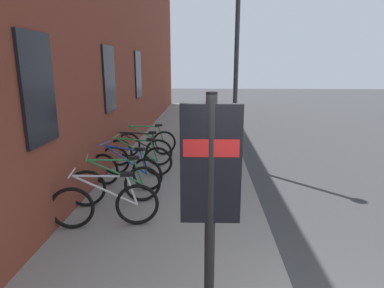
# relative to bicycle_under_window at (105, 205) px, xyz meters

# --- Properties ---
(ground) EXTENTS (60.00, 60.00, 0.00)m
(ground) POSITION_rel_bicycle_under_window_xyz_m (3.72, -3.71, -0.51)
(ground) COLOR #38383A
(sidewalk_pavement) EXTENTS (24.00, 3.50, 0.12)m
(sidewalk_pavement) POSITION_rel_bicycle_under_window_xyz_m (5.72, -0.96, -0.45)
(sidewalk_pavement) COLOR gray
(sidewalk_pavement) RESTS_ON ground
(station_facade) EXTENTS (22.00, 0.65, 8.22)m
(station_facade) POSITION_rel_bicycle_under_window_xyz_m (6.71, 1.09, 3.60)
(station_facade) COLOR brown
(station_facade) RESTS_ON ground
(bicycle_under_window) EXTENTS (0.51, 1.75, 0.97)m
(bicycle_under_window) POSITION_rel_bicycle_under_window_xyz_m (0.00, 0.00, 0.00)
(bicycle_under_window) COLOR black
(bicycle_under_window) RESTS_ON sidewalk_pavement
(bicycle_nearest_sign) EXTENTS (0.64, 1.72, 0.97)m
(bicycle_nearest_sign) POSITION_rel_bicycle_under_window_xyz_m (0.91, 0.08, 0.00)
(bicycle_nearest_sign) COLOR black
(bicycle_nearest_sign) RESTS_ON sidewalk_pavement
(bicycle_mid_rack) EXTENTS (0.65, 1.71, 0.97)m
(bicycle_mid_rack) POSITION_rel_bicycle_under_window_xyz_m (1.77, 0.10, 0.00)
(bicycle_mid_rack) COLOR black
(bicycle_mid_rack) RESTS_ON sidewalk_pavement
(bicycle_by_door) EXTENTS (0.48, 1.77, 0.97)m
(bicycle_by_door) POSITION_rel_bicycle_under_window_xyz_m (2.60, 0.03, 0.00)
(bicycle_by_door) COLOR black
(bicycle_by_door) RESTS_ON sidewalk_pavement
(bicycle_end_of_row) EXTENTS (0.48, 1.77, 0.97)m
(bicycle_end_of_row) POSITION_rel_bicycle_under_window_xyz_m (3.37, 0.12, 0.00)
(bicycle_end_of_row) COLOR black
(bicycle_end_of_row) RESTS_ON sidewalk_pavement
(bicycle_beside_lamp) EXTENTS (0.65, 1.71, 0.97)m
(bicycle_beside_lamp) POSITION_rel_bicycle_under_window_xyz_m (4.34, 0.10, 0.00)
(bicycle_beside_lamp) COLOR black
(bicycle_beside_lamp) RESTS_ON sidewalk_pavement
(transit_info_sign) EXTENTS (0.10, 0.55, 2.40)m
(transit_info_sign) POSITION_rel_bicycle_under_window_xyz_m (-2.10, -1.68, 1.21)
(transit_info_sign) COLOR black
(transit_info_sign) RESTS_ON sidewalk_pavement
(pedestrian_crossing_street) EXTENTS (0.36, 0.56, 1.55)m
(pedestrian_crossing_street) POSITION_rel_bicycle_under_window_xyz_m (5.68, -1.71, 0.56)
(pedestrian_crossing_street) COLOR #B2A599
(pedestrian_crossing_street) RESTS_ON sidewalk_pavement
(street_lamp) EXTENTS (0.28, 0.28, 4.89)m
(street_lamp) POSITION_rel_bicycle_under_window_xyz_m (3.94, -2.41, 2.53)
(street_lamp) COLOR #333338
(street_lamp) RESTS_ON sidewalk_pavement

